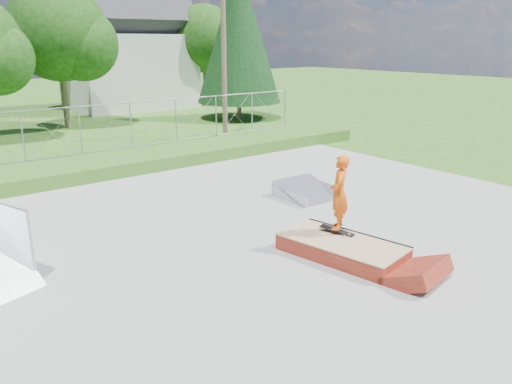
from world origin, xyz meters
The scene contains 14 objects.
ground centered at (0.00, 0.00, 0.00)m, with size 120.00×120.00×0.00m, color #2F601B.
concrete_pad centered at (0.00, 0.00, 0.02)m, with size 20.00×16.00×0.04m, color #9B9B98.
grass_berm centered at (0.00, 9.50, 0.25)m, with size 24.00×3.00×0.50m, color #2F601B.
grind_box centered at (1.57, -1.09, 0.20)m, with size 1.78×2.90×0.40m.
flat_bank_ramp centered at (3.98, 2.51, 0.23)m, with size 1.52×1.62×0.47m, color #A8ABB0, non-canonical shape.
skateboard centered at (1.82, -0.71, 0.45)m, with size 0.22×0.80×0.02m, color black.
skater centered at (1.82, -0.71, 1.28)m, with size 0.61×0.40×1.67m, color #F25B13.
chain_link_fence centered at (0.00, 10.50, 1.40)m, with size 20.00×0.06×1.80m, color gray, non-canonical shape.
gable_house centered at (9.00, 26.00, 3.84)m, with size 8.40×6.08×8.94m.
utility_pole centered at (7.50, 12.00, 4.00)m, with size 0.24×0.24×8.00m, color brown.
tree_center centered at (2.78, 19.81, 4.85)m, with size 5.44×5.12×7.60m.
tree_right_far centered at (14.27, 23.82, 4.54)m, with size 5.10×4.80×7.12m.
tree_back_mid centered at (5.21, 27.86, 3.63)m, with size 4.08×3.84×5.70m.
conifer_tree centered at (12.00, 17.00, 5.05)m, with size 5.04×5.04×9.10m.
Camera 1 is at (-6.11, -7.89, 4.57)m, focal length 35.00 mm.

